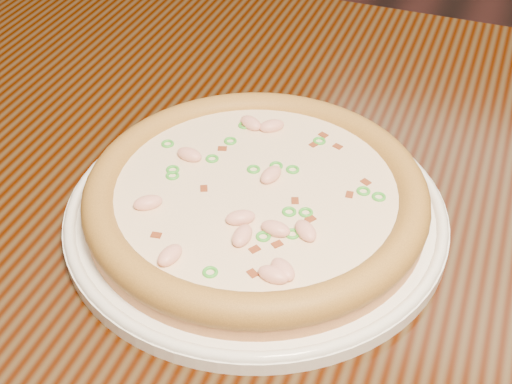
% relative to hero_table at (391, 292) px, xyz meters
% --- Properties ---
extents(hero_table, '(1.20, 0.80, 0.75)m').
position_rel_hero_table_xyz_m(hero_table, '(0.00, 0.00, 0.00)').
color(hero_table, black).
rests_on(hero_table, ground).
extents(plate, '(0.33, 0.33, 0.02)m').
position_rel_hero_table_xyz_m(plate, '(-0.12, -0.05, 0.11)').
color(plate, white).
rests_on(plate, hero_table).
extents(pizza, '(0.29, 0.29, 0.03)m').
position_rel_hero_table_xyz_m(pizza, '(-0.12, -0.05, 0.13)').
color(pizza, '#CB824B').
rests_on(pizza, plate).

